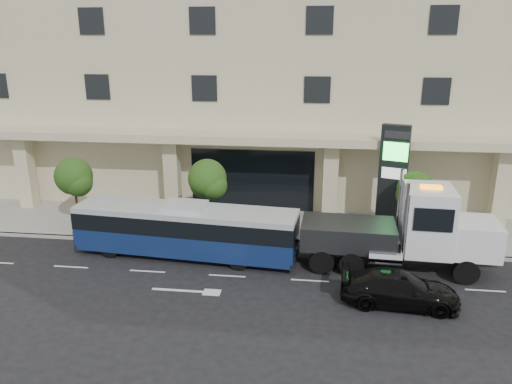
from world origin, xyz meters
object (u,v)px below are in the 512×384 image
black_sedan (400,289)px  signage_pylon (393,178)px  city_bus (186,229)px  tow_truck (406,232)px

black_sedan → signage_pylon: size_ratio=0.80×
city_bus → signage_pylon: bearing=27.9°
tow_truck → black_sedan: 3.83m
signage_pylon → black_sedan: bearing=-76.5°
signage_pylon → city_bus: bearing=-139.6°
tow_truck → signage_pylon: signage_pylon is taller
tow_truck → black_sedan: size_ratio=2.11×
tow_truck → signage_pylon: 4.99m
city_bus → tow_truck: bearing=4.2°
black_sedan → signage_pylon: 8.77m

